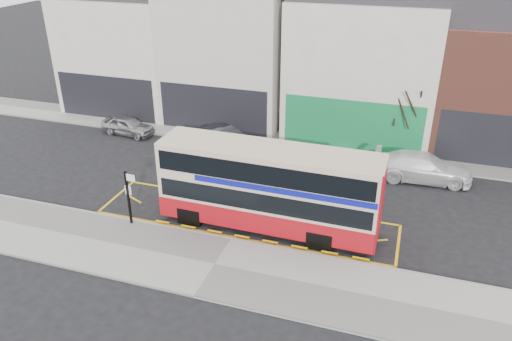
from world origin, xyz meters
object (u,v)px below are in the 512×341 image
(double_decker_bus, at_px, (269,187))
(street_tree_left, at_px, (103,59))
(car_white, at_px, (423,167))
(car_silver, at_px, (128,126))
(car_grey, at_px, (225,141))
(street_tree_right, at_px, (409,96))
(bus_stop_post, at_px, (129,192))

(double_decker_bus, distance_m, street_tree_left, 18.91)
(double_decker_bus, height_order, car_white, double_decker_bus)
(car_silver, distance_m, car_grey, 7.15)
(street_tree_right, bearing_deg, car_silver, -172.33)
(car_silver, height_order, car_white, car_white)
(bus_stop_post, bearing_deg, car_silver, 123.98)
(double_decker_bus, distance_m, car_white, 9.71)
(car_grey, distance_m, car_white, 11.43)
(street_tree_right, bearing_deg, car_grey, -163.35)
(street_tree_right, bearing_deg, street_tree_left, 178.07)
(street_tree_left, height_order, street_tree_right, street_tree_left)
(double_decker_bus, relative_size, car_silver, 2.77)
(double_decker_bus, height_order, car_silver, double_decker_bus)
(car_grey, xyz_separation_m, street_tree_left, (-10.42, 3.75, 3.27))
(street_tree_left, distance_m, street_tree_right, 20.65)
(car_silver, height_order, street_tree_right, street_tree_right)
(street_tree_left, xyz_separation_m, street_tree_right, (20.63, -0.69, -0.38))
(car_grey, bearing_deg, street_tree_left, 86.99)
(bus_stop_post, distance_m, street_tree_left, 15.96)
(double_decker_bus, distance_m, street_tree_right, 11.60)
(bus_stop_post, xyz_separation_m, car_white, (12.51, 8.93, -1.01))
(double_decker_bus, height_order, car_grey, double_decker_bus)
(car_white, bearing_deg, car_grey, 85.60)
(car_white, xyz_separation_m, street_tree_right, (-1.22, 3.11, 2.90))
(double_decker_bus, height_order, street_tree_right, street_tree_right)
(car_grey, distance_m, street_tree_left, 11.55)
(car_silver, relative_size, car_grey, 0.77)
(double_decker_bus, height_order, bus_stop_post, double_decker_bus)
(double_decker_bus, relative_size, car_white, 1.92)
(street_tree_right, bearing_deg, double_decker_bus, -117.47)
(street_tree_left, bearing_deg, car_silver, -42.48)
(street_tree_left, bearing_deg, bus_stop_post, -53.75)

